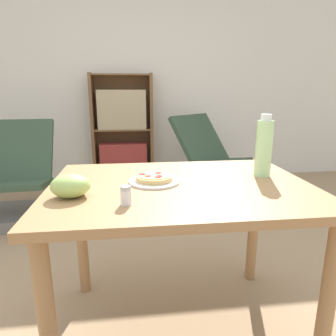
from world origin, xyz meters
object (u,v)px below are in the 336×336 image
Objects in this scene: drink_bottle at (264,148)px; lounge_chair_near at (14,189)px; salt_shaker at (126,196)px; bookshelf at (123,134)px; pizza_on_plate at (154,179)px; lounge_chair_far at (211,169)px; grape_bunch at (71,186)px.

lounge_chair_near is at bearing 140.45° from drink_bottle.
salt_shaker is 0.08× the size of lounge_chair_near.
bookshelf is at bearing 91.89° from salt_shaker.
bookshelf is (0.96, 1.09, 0.33)m from lounge_chair_near.
lounge_chair_near is (-1.17, 1.43, -0.48)m from pizza_on_plate.
lounge_chair_far is (0.26, 1.87, -0.60)m from drink_bottle.
pizza_on_plate is 0.29m from salt_shaker.
drink_bottle is at bearing -73.67° from bookshelf.
bookshelf reaches higher than grape_bunch.
grape_bunch is 0.87m from drink_bottle.
pizza_on_plate is 3.23× the size of salt_shaker.
salt_shaker is at bearing -26.73° from grape_bunch.
bookshelf reaches higher than lounge_chair_near.
bookshelf is (-0.21, 2.53, -0.14)m from pizza_on_plate.
pizza_on_plate is at bearing -175.12° from drink_bottle.
grape_bunch is (-0.33, -0.15, 0.03)m from pizza_on_plate.
drink_bottle reaches higher than grape_bunch.
salt_shaker is 2.40m from lounge_chair_far.
pizza_on_plate is at bearing 25.25° from grape_bunch.
pizza_on_plate is 0.23× the size of lounge_chair_far.
lounge_chair_near is (-1.05, 1.69, -0.50)m from salt_shaker.
lounge_chair_near is 2.00m from lounge_chair_far.
drink_bottle is at bearing -138.75° from lounge_chair_far.
lounge_chair_far is 1.21m from bookshelf.
pizza_on_plate is 0.26× the size of lounge_chair_near.
pizza_on_plate is at bearing -54.54° from lounge_chair_near.
drink_bottle reaches higher than lounge_chair_near.
pizza_on_plate is at bearing 65.17° from salt_shaker.
drink_bottle is 0.22× the size of bookshelf.
grape_bunch is 2.69m from bookshelf.
lounge_chair_far reaches higher than salt_shaker.
bookshelf is (-0.09, 2.78, -0.16)m from salt_shaker.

